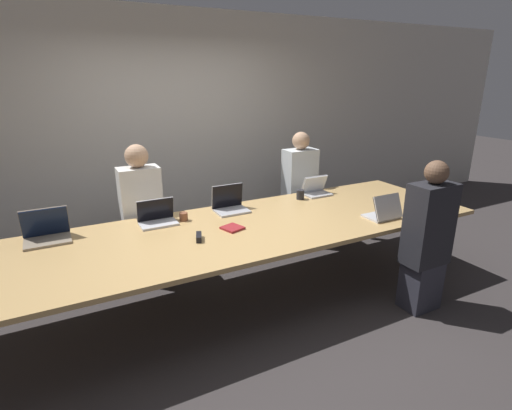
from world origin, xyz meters
TOP-DOWN VIEW (x-y plane):
  - ground_plane at (0.00, 0.00)m, footprint 24.00×24.00m
  - curtain_wall at (0.00, 1.86)m, footprint 12.00×0.06m
  - conference_table at (0.00, 0.00)m, footprint 4.76×1.37m
  - laptop_far_right at (1.27, 0.53)m, footprint 0.31×0.22m
  - person_far_right at (1.34, 0.96)m, footprint 0.40×0.24m
  - cup_far_right at (1.01, 0.46)m, footprint 0.09×0.09m
  - laptop_far_left at (-1.50, 0.48)m, footprint 0.36×0.27m
  - laptop_near_right at (1.38, -0.44)m, footprint 0.31×0.25m
  - person_near_right at (1.44, -0.90)m, footprint 0.40×0.24m
  - laptop_far_center at (0.16, 0.47)m, footprint 0.33×0.26m
  - laptop_far_midleft at (-0.59, 0.45)m, footprint 0.34×0.22m
  - person_far_midleft at (-0.64, 0.88)m, footprint 0.40×0.24m
  - cup_far_midleft at (-0.34, 0.41)m, footprint 0.08×0.08m
  - stapler at (-0.38, -0.10)m, footprint 0.09×0.16m
  - notebook at (-0.03, -0.01)m, footprint 0.21×0.21m

SIDE VIEW (x-z plane):
  - ground_plane at x=0.00m, z-range 0.00..0.00m
  - person_near_right at x=1.44m, z-range -0.02..1.35m
  - person_far_right at x=1.34m, z-range -0.02..1.37m
  - conference_table at x=0.00m, z-range 0.32..1.05m
  - person_far_midleft at x=-0.64m, z-range -0.02..1.39m
  - notebook at x=-0.03m, z-range 0.73..0.75m
  - stapler at x=-0.38m, z-range 0.73..0.78m
  - cup_far_midleft at x=-0.34m, z-range 0.73..0.81m
  - cup_far_right at x=1.01m, z-range 0.73..0.83m
  - laptop_far_right at x=1.27m, z-range 0.68..0.90m
  - laptop_far_midleft at x=-0.59m, z-range 0.68..0.91m
  - laptop_near_right at x=1.38m, z-range 0.68..0.92m
  - laptop_far_center at x=0.16m, z-range 0.67..0.93m
  - laptop_far_left at x=-1.50m, z-range 0.67..0.94m
  - curtain_wall at x=0.00m, z-range 0.00..2.80m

